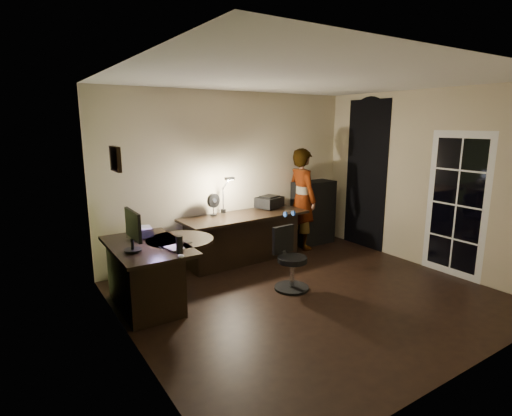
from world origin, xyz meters
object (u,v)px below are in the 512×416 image
cabinet (313,213)px  person (302,199)px  office_chair (292,259)px  monitor (132,236)px  desk_right (245,238)px  desk_left (149,275)px

cabinet → person: (-0.36, -0.10, 0.31)m
office_chair → person: bearing=42.4°
monitor → person: (3.28, 1.00, -0.08)m
desk_right → person: person is taller
cabinet → person: bearing=-164.2°
desk_left → cabinet: size_ratio=1.17×
person → office_chair: bearing=139.0°
cabinet → person: 0.48m
desk_left → desk_right: size_ratio=0.65×
office_chair → desk_right: bearing=83.6°
desk_right → cabinet: 1.62m
cabinet → monitor: cabinet is taller
desk_right → monitor: size_ratio=4.14×
desk_left → office_chair: office_chair is taller
person → cabinet: bearing=-71.3°
desk_right → office_chair: 1.28m
cabinet → desk_right: bearing=-173.6°
person → desk_right: bearing=96.4°
desk_left → desk_right: desk_left is taller
monitor → person: bearing=17.2°
desk_left → monitor: (-0.22, -0.19, 0.57)m
desk_right → cabinet: cabinet is taller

